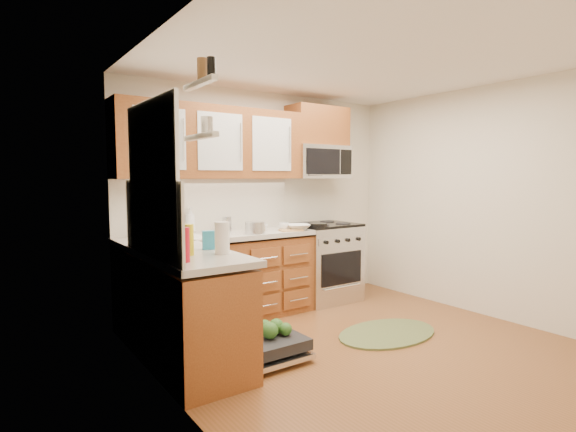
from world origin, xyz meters
TOP-DOWN VIEW (x-y plane):
  - floor at (0.00, 0.00)m, footprint 3.50×3.50m
  - ceiling at (0.00, 0.00)m, footprint 3.50×3.50m
  - wall_back at (0.00, 1.75)m, footprint 3.50×0.04m
  - wall_left at (-1.75, 0.00)m, footprint 0.04×3.50m
  - wall_right at (1.75, 0.00)m, footprint 0.04×3.50m
  - base_cabinet_back at (-0.73, 1.45)m, footprint 2.05×0.60m
  - base_cabinet_left at (-1.45, 0.52)m, footprint 0.60×1.25m
  - countertop_back at (-0.72, 1.44)m, footprint 2.07×0.64m
  - countertop_left at (-1.44, 0.53)m, footprint 0.64×1.27m
  - backsplash_back at (-0.73, 1.74)m, footprint 2.05×0.02m
  - backsplash_left at (-1.74, 0.52)m, footprint 0.02×1.25m
  - upper_cabinets at (-0.73, 1.57)m, footprint 2.05×0.35m
  - cabinet_over_mw at (0.68, 1.57)m, footprint 0.76×0.35m
  - range at (0.68, 1.43)m, footprint 0.76×0.64m
  - microwave at (0.68, 1.55)m, footprint 0.76×0.38m
  - sink at (-1.25, 1.42)m, footprint 0.62×0.50m
  - dishwasher at (-0.86, 0.30)m, footprint 0.70×0.60m
  - window at (-1.74, 0.50)m, footprint 0.03×1.05m
  - window_blind at (-1.71, 0.50)m, footprint 0.02×0.96m
  - shelf_upper at (-1.72, -0.35)m, footprint 0.04×0.40m
  - shelf_lower at (-1.72, -0.35)m, footprint 0.04×0.40m
  - rug at (0.41, 0.13)m, footprint 1.13×0.78m
  - skillet at (0.40, 1.21)m, footprint 0.28×0.28m
  - stock_pot at (-0.41, 1.24)m, footprint 0.26×0.26m
  - cutting_board at (0.03, 1.22)m, footprint 0.28×0.21m
  - canister at (-0.56, 1.59)m, footprint 0.11×0.11m
  - paper_towel_roll at (-1.25, 0.33)m, footprint 0.13×0.13m
  - mustard_bottle at (-1.49, 0.41)m, footprint 0.10×0.10m
  - red_bottle at (-1.62, 0.17)m, footprint 0.07×0.07m
  - wooden_box at (-1.58, 0.47)m, footprint 0.19×0.16m
  - blue_carton at (-1.25, 0.59)m, footprint 0.11×0.08m
  - bowl_a at (0.15, 1.25)m, footprint 0.34×0.34m
  - bowl_b at (-0.28, 1.43)m, footprint 0.27×0.27m
  - cup at (-0.01, 1.31)m, footprint 0.13×0.13m
  - soap_bottle_a at (-0.95, 1.68)m, footprint 0.13×0.13m
  - soap_bottle_b at (-1.25, 1.05)m, footprint 0.08×0.08m
  - soap_bottle_c at (-1.53, 0.56)m, footprint 0.18×0.18m

SIDE VIEW (x-z plane):
  - floor at x=0.00m, z-range 0.00..0.00m
  - rug at x=0.41m, z-range 0.00..0.02m
  - dishwasher at x=-0.86m, z-range 0.00..0.20m
  - base_cabinet_back at x=-0.73m, z-range 0.00..0.85m
  - base_cabinet_left at x=-1.45m, z-range 0.00..0.85m
  - range at x=0.68m, z-range 0.00..0.95m
  - sink at x=-1.25m, z-range 0.67..0.93m
  - countertop_back at x=-0.72m, z-range 0.88..0.93m
  - countertop_left at x=-1.44m, z-range 0.88..0.93m
  - cutting_board at x=0.03m, z-range 0.93..0.94m
  - bowl_a at x=0.15m, z-range 0.93..0.99m
  - bowl_b at x=-0.28m, z-range 0.93..1.00m
  - cup at x=-0.01m, z-range 0.93..1.01m
  - skillet at x=0.40m, z-range 0.95..0.99m
  - stock_pot at x=-0.41m, z-range 0.93..1.05m
  - blue_carton at x=-1.25m, z-range 0.93..1.08m
  - wooden_box at x=-1.58m, z-range 0.93..1.08m
  - canister at x=-0.56m, z-range 0.93..1.09m
  - soap_bottle_b at x=-1.25m, z-range 0.93..1.09m
  - soap_bottle_c at x=-1.53m, z-range 0.93..1.11m
  - mustard_bottle at x=-1.49m, z-range 0.93..1.16m
  - red_bottle at x=-1.62m, z-range 0.93..1.17m
  - paper_towel_roll at x=-1.25m, z-range 0.93..1.17m
  - soap_bottle_a at x=-0.95m, z-range 0.93..1.20m
  - backsplash_back at x=-0.73m, z-range 0.93..1.49m
  - backsplash_left at x=-1.74m, z-range 0.93..1.49m
  - wall_back at x=0.00m, z-range 0.00..2.50m
  - wall_left at x=-1.75m, z-range 0.00..2.50m
  - wall_right at x=1.75m, z-range 0.00..2.50m
  - window at x=-1.74m, z-range 1.02..2.08m
  - microwave at x=0.68m, z-range 1.50..1.90m
  - shelf_lower at x=-1.72m, z-range 1.74..1.76m
  - upper_cabinets at x=-0.73m, z-range 1.50..2.25m
  - window_blind at x=-1.71m, z-range 1.68..2.08m
  - shelf_upper at x=-1.72m, z-range 2.03..2.06m
  - cabinet_over_mw at x=0.68m, z-range 1.90..2.37m
  - ceiling at x=0.00m, z-range 2.50..2.50m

